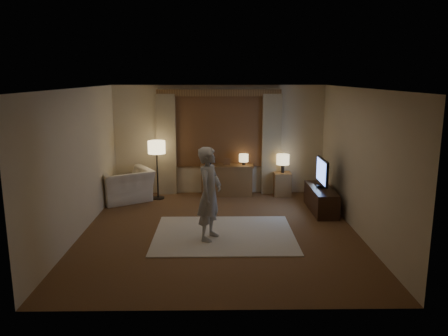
{
  "coord_description": "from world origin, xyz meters",
  "views": [
    {
      "loc": [
        -0.03,
        -7.61,
        2.81
      ],
      "look_at": [
        0.09,
        0.6,
        1.07
      ],
      "focal_mm": 35.0,
      "sensor_mm": 36.0,
      "label": 1
    }
  ],
  "objects_px": {
    "armchair": "(125,185)",
    "person": "(210,194)",
    "side_table": "(282,184)",
    "sideboard": "(227,181)",
    "tv_stand": "(321,199)"
  },
  "relations": [
    {
      "from": "tv_stand",
      "to": "sideboard",
      "type": "bearing_deg",
      "value": 147.4
    },
    {
      "from": "sideboard",
      "to": "person",
      "type": "relative_size",
      "value": 0.74
    },
    {
      "from": "armchair",
      "to": "side_table",
      "type": "height_order",
      "value": "armchair"
    },
    {
      "from": "sideboard",
      "to": "side_table",
      "type": "distance_m",
      "value": 1.33
    },
    {
      "from": "tv_stand",
      "to": "person",
      "type": "height_order",
      "value": "person"
    },
    {
      "from": "armchair",
      "to": "person",
      "type": "bearing_deg",
      "value": 97.53
    },
    {
      "from": "armchair",
      "to": "tv_stand",
      "type": "height_order",
      "value": "armchair"
    },
    {
      "from": "armchair",
      "to": "person",
      "type": "xyz_separation_m",
      "value": [
        1.97,
        -2.43,
        0.46
      ]
    },
    {
      "from": "tv_stand",
      "to": "person",
      "type": "bearing_deg",
      "value": -144.94
    },
    {
      "from": "armchair",
      "to": "side_table",
      "type": "relative_size",
      "value": 2.02
    },
    {
      "from": "sideboard",
      "to": "side_table",
      "type": "relative_size",
      "value": 2.14
    },
    {
      "from": "sideboard",
      "to": "person",
      "type": "distance_m",
      "value": 2.95
    },
    {
      "from": "side_table",
      "to": "tv_stand",
      "type": "xyz_separation_m",
      "value": [
        0.65,
        -1.21,
        -0.03
      ]
    },
    {
      "from": "tv_stand",
      "to": "person",
      "type": "xyz_separation_m",
      "value": [
        -2.33,
        -1.63,
        0.58
      ]
    },
    {
      "from": "side_table",
      "to": "armchair",
      "type": "bearing_deg",
      "value": -173.54
    }
  ]
}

